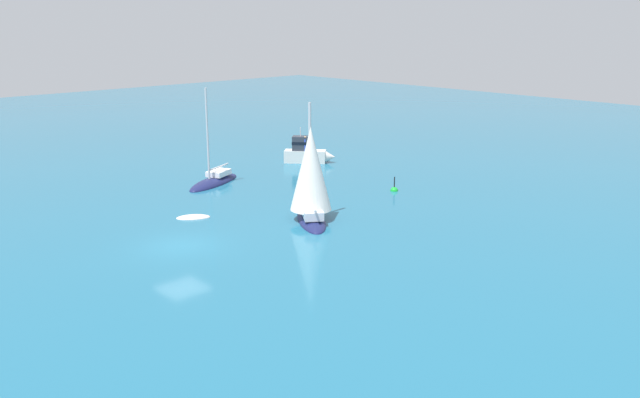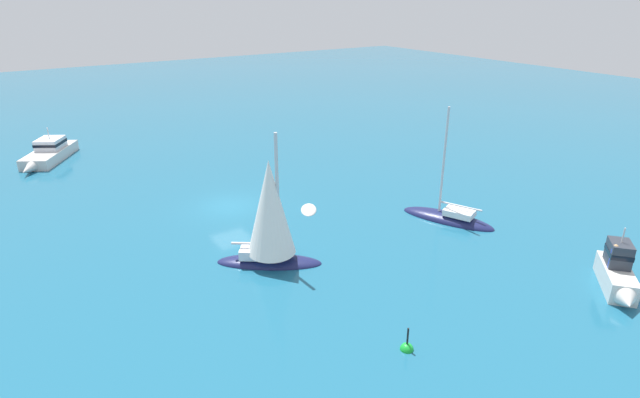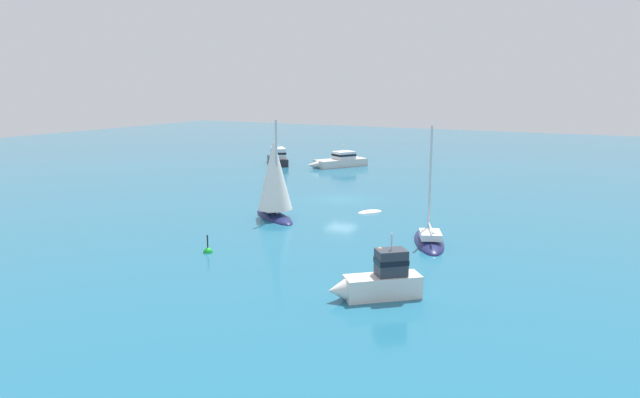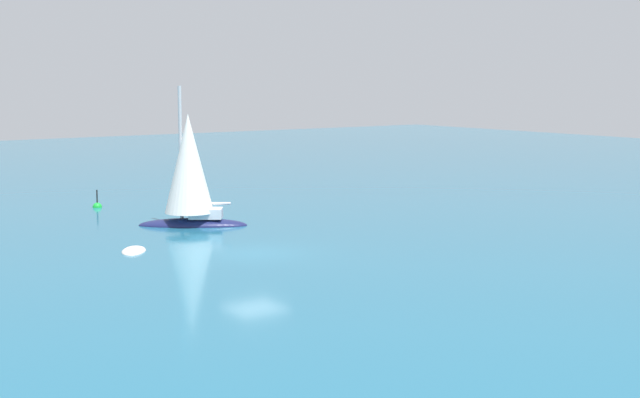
# 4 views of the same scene
# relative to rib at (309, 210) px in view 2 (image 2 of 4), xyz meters

# --- Properties ---
(ground_plane) EXTENTS (160.00, 160.00, 0.00)m
(ground_plane) POSITION_rel_rib_xyz_m (4.14, -3.50, 0.00)
(ground_plane) COLOR #1E607F
(rib) EXTENTS (2.00, 2.33, 0.35)m
(rib) POSITION_rel_rib_xyz_m (0.00, 0.00, 0.00)
(rib) COLOR silver
(rib) RESTS_ON ground
(powerboat) EXTENTS (5.41, 7.59, 2.73)m
(powerboat) POSITION_rel_rib_xyz_m (13.06, -21.42, 0.67)
(powerboat) COLOR silver
(powerboat) RESTS_ON ground
(ketch) EXTENTS (3.99, 6.21, 7.68)m
(ketch) POSITION_rel_rib_xyz_m (-6.64, 6.21, 0.11)
(ketch) COLOR #191E4C
(ketch) RESTS_ON ground
(ketch_1) EXTENTS (5.56, 4.59, 7.59)m
(ketch_1) POSITION_rel_rib_xyz_m (5.45, 4.99, 2.62)
(ketch_1) COLOR #191E4C
(ketch_1) RESTS_ON ground
(launch) EXTENTS (4.03, 3.71, 3.04)m
(launch) POSITION_rel_rib_xyz_m (-7.46, 16.43, 0.84)
(launch) COLOR silver
(launch) RESTS_ON ground
(channel_buoy) EXTENTS (0.56, 0.56, 1.32)m
(channel_buoy) POSITION_rel_rib_xyz_m (4.18, 14.32, 0.02)
(channel_buoy) COLOR green
(channel_buoy) RESTS_ON ground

